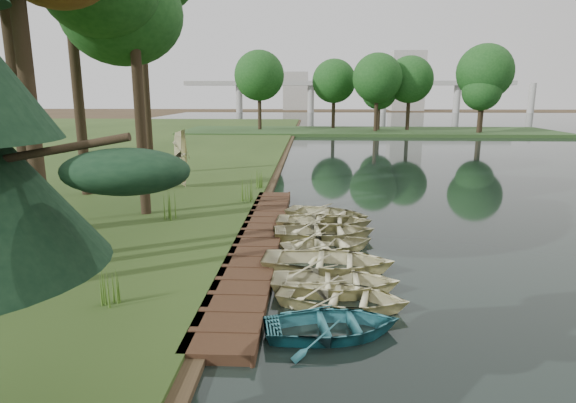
{
  "coord_description": "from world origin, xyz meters",
  "views": [
    {
      "loc": [
        0.27,
        -16.55,
        5.37
      ],
      "look_at": [
        -0.63,
        1.98,
        1.18
      ],
      "focal_mm": 30.0,
      "sensor_mm": 36.0,
      "label": 1
    }
  ],
  "objects_px": {
    "rowboat_0": "(333,322)",
    "rowboat_1": "(343,295)",
    "boardwalk": "(258,241)",
    "stored_rowboat": "(184,181)",
    "rowboat_2": "(336,279)"
  },
  "relations": [
    {
      "from": "rowboat_0",
      "to": "rowboat_1",
      "type": "xyz_separation_m",
      "value": [
        0.3,
        1.44,
        0.02
      ]
    },
    {
      "from": "boardwalk",
      "to": "stored_rowboat",
      "type": "height_order",
      "value": "stored_rowboat"
    },
    {
      "from": "boardwalk",
      "to": "rowboat_2",
      "type": "distance_m",
      "value": 4.93
    },
    {
      "from": "rowboat_1",
      "to": "stored_rowboat",
      "type": "relative_size",
      "value": 1.06
    },
    {
      "from": "stored_rowboat",
      "to": "rowboat_0",
      "type": "bearing_deg",
      "value": -157.21
    },
    {
      "from": "rowboat_0",
      "to": "stored_rowboat",
      "type": "bearing_deg",
      "value": 15.97
    },
    {
      "from": "rowboat_1",
      "to": "rowboat_2",
      "type": "xyz_separation_m",
      "value": [
        -0.12,
        0.99,
        0.02
      ]
    },
    {
      "from": "boardwalk",
      "to": "rowboat_2",
      "type": "height_order",
      "value": "rowboat_2"
    },
    {
      "from": "rowboat_2",
      "to": "rowboat_1",
      "type": "bearing_deg",
      "value": -171.35
    },
    {
      "from": "rowboat_1",
      "to": "stored_rowboat",
      "type": "xyz_separation_m",
      "value": [
        -7.81,
        14.33,
        0.23
      ]
    },
    {
      "from": "rowboat_1",
      "to": "stored_rowboat",
      "type": "bearing_deg",
      "value": 40.74
    },
    {
      "from": "boardwalk",
      "to": "stored_rowboat",
      "type": "xyz_separation_m",
      "value": [
        -5.11,
        9.14,
        0.47
      ]
    },
    {
      "from": "rowboat_1",
      "to": "rowboat_2",
      "type": "height_order",
      "value": "rowboat_2"
    },
    {
      "from": "boardwalk",
      "to": "rowboat_2",
      "type": "bearing_deg",
      "value": -58.46
    },
    {
      "from": "rowboat_1",
      "to": "rowboat_2",
      "type": "bearing_deg",
      "value": 19.33
    }
  ]
}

